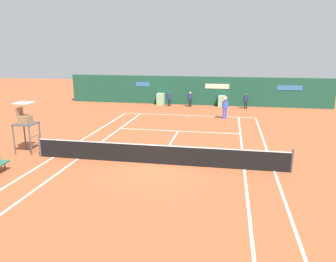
{
  "coord_description": "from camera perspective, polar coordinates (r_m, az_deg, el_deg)",
  "views": [
    {
      "loc": [
        3.18,
        -14.2,
        5.27
      ],
      "look_at": [
        -0.08,
        3.2,
        0.8
      ],
      "focal_mm": 34.99,
      "sensor_mm": 36.0,
      "label": 1
    }
  ],
  "objects": [
    {
      "name": "tennis_ball_near_service_line",
      "position": [
        25.68,
        -1.76,
        2.4
      ],
      "size": [
        0.07,
        0.07,
        0.07
      ],
      "primitive_type": "sphere",
      "color": "#CCE033",
      "rests_on": "ground_plane"
    },
    {
      "name": "ball_kid_right_post",
      "position": [
        30.8,
        0.23,
        5.76
      ],
      "size": [
        0.43,
        0.22,
        1.32
      ],
      "rotation": [
        0.0,
        0.0,
        3.34
      ],
      "color": "black",
      "rests_on": "ground_plane"
    },
    {
      "name": "tennis_net",
      "position": [
        15.3,
        -1.9,
        -3.95
      ],
      "size": [
        12.1,
        0.1,
        1.07
      ],
      "color": "#4C4C51",
      "rests_on": "ground_plane"
    },
    {
      "name": "ball_kid_centre_post",
      "position": [
        30.34,
        13.42,
        5.29
      ],
      "size": [
        0.46,
        0.19,
        1.37
      ],
      "rotation": [
        0.0,
        0.0,
        3.1
      ],
      "color": "black",
      "rests_on": "ground_plane"
    },
    {
      "name": "ball_kid_left_post",
      "position": [
        30.5,
        3.88,
        5.72
      ],
      "size": [
        0.46,
        0.21,
        1.39
      ],
      "rotation": [
        0.0,
        0.0,
        3.24
      ],
      "color": "black",
      "rests_on": "ground_plane"
    },
    {
      "name": "umpire_chair",
      "position": [
        18.25,
        -23.61,
        1.64
      ],
      "size": [
        1.0,
        1.0,
        2.63
      ],
      "rotation": [
        0.0,
        0.0,
        -1.57
      ],
      "color": "#47474C",
      "rests_on": "ground_plane"
    },
    {
      "name": "player_on_baseline",
      "position": [
        25.56,
        9.9,
        4.26
      ],
      "size": [
        0.5,
        0.83,
        1.85
      ],
      "rotation": [
        0.0,
        0.0,
        3.54
      ],
      "color": "blue",
      "rests_on": "ground_plane"
    },
    {
      "name": "tennis_ball_mid_court",
      "position": [
        18.65,
        9.38,
        -2.32
      ],
      "size": [
        0.07,
        0.07,
        0.07
      ],
      "primitive_type": "sphere",
      "color": "#CCE033",
      "rests_on": "ground_plane"
    },
    {
      "name": "ground_plane",
      "position": [
        16.0,
        -1.44,
        -5.05
      ],
      "size": [
        80.0,
        80.0,
        0.01
      ],
      "color": "#A8512D"
    },
    {
      "name": "sponsor_back_wall",
      "position": [
        31.58,
        4.74,
        6.92
      ],
      "size": [
        25.0,
        1.02,
        2.71
      ],
      "color": "#194C38",
      "rests_on": "ground_plane"
    }
  ]
}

